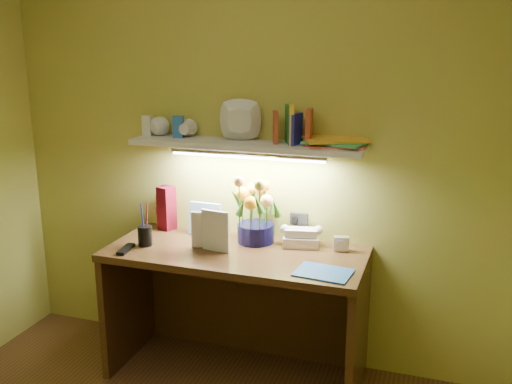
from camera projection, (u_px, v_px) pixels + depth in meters
desk at (236, 314)px, 3.17m from camera, size 1.40×0.60×0.75m
flower_bouquet at (256, 210)px, 3.17m from camera, size 0.28×0.28×0.37m
telephone at (301, 235)px, 3.14m from camera, size 0.22×0.18×0.12m
desk_clock at (341, 244)px, 3.06m from camera, size 0.09×0.06×0.08m
whisky_bottle at (164, 207)px, 3.43m from camera, size 0.07×0.07×0.26m
whisky_box at (167, 208)px, 3.40m from camera, size 0.11×0.11×0.26m
pen_cup at (145, 229)px, 3.13m from camera, size 0.08×0.08×0.19m
art_card at (205, 219)px, 3.31m from camera, size 0.19×0.05×0.19m
tv_remote at (126, 249)px, 3.07m from camera, size 0.06×0.16×0.02m
blue_folder at (323, 273)px, 2.77m from camera, size 0.29×0.22×0.01m
desk_book_a at (191, 230)px, 3.10m from camera, size 0.15×0.07×0.21m
desk_book_b at (202, 229)px, 3.08m from camera, size 0.17×0.05×0.23m
wall_shelf at (251, 139)px, 3.09m from camera, size 1.33×0.36×0.24m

